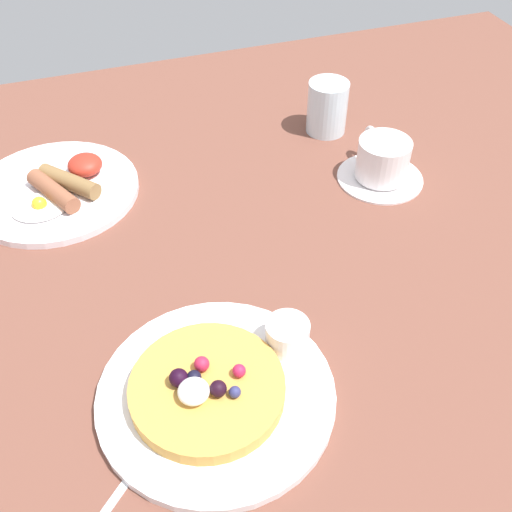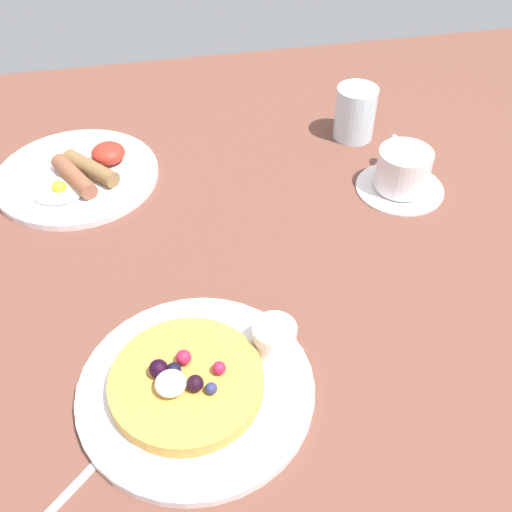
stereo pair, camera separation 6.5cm
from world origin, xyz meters
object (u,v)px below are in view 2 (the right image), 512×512
Objects in this scene: coffee_saucer at (400,187)px; coffee_cup at (403,168)px; syrup_ramekin at (274,337)px; pancake_plate at (196,389)px; breakfast_plate at (77,176)px; water_glass at (355,113)px.

coffee_cup is at bearing 85.11° from coffee_saucer.
pancake_plate is at bearing -159.76° from syrup_ramekin.
syrup_ramekin is at bearing 20.24° from pancake_plate.
syrup_ramekin is 0.20× the size of breakfast_plate.
breakfast_plate is 2.24× the size of coffee_cup.
breakfast_plate reaches higher than coffee_saucer.
coffee_cup is 1.27× the size of water_glass.
coffee_saucer is at bearing 45.91° from syrup_ramekin.
pancake_plate is 1.94× the size of coffee_saucer.
coffee_saucer is 1.50× the size of water_glass.
syrup_ramekin is 34.47cm from coffee_saucer.
pancake_plate is 5.15× the size of syrup_ramekin.
coffee_cup reaches higher than breakfast_plate.
pancake_plate is 1.03× the size of breakfast_plate.
coffee_saucer is 3.27cm from coffee_cup.
pancake_plate reaches higher than coffee_saucer.
water_glass reaches higher than syrup_ramekin.
pancake_plate is 52.53cm from water_glass.
syrup_ramekin reaches higher than pancake_plate.
coffee_cup is 14.64cm from water_glass.
water_glass is at bearing 54.36° from pancake_plate.
syrup_ramekin reaches higher than coffee_saucer.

